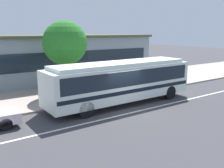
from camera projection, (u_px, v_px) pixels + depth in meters
ground_plane at (124, 109)px, 15.97m from camera, size 120.00×120.00×0.00m
sidewalk_slab at (77, 89)px, 21.19m from camera, size 60.00×8.00×0.12m
lane_stripe_center at (132, 113)px, 15.32m from camera, size 56.00×0.16×0.01m
transit_bus at (122, 80)px, 16.95m from camera, size 10.71×2.64×2.89m
pedestrian_waiting_near_sign at (89, 84)px, 18.14m from camera, size 0.46×0.46×1.75m
pedestrian_walking_along_curb at (62, 84)px, 18.23m from camera, size 0.36×0.36×1.75m
bus_stop_sign at (157, 68)px, 21.67m from camera, size 0.08×0.44×2.59m
street_tree_near_stop at (65, 43)px, 18.69m from camera, size 3.33×3.33×5.59m
station_building at (52, 58)px, 25.29m from camera, size 20.40×7.58×4.53m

